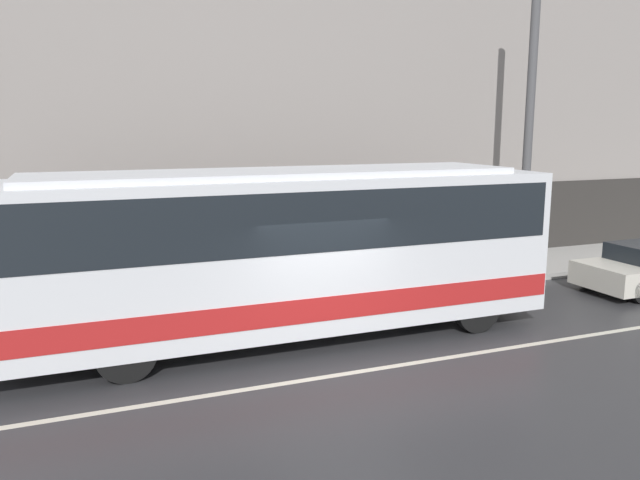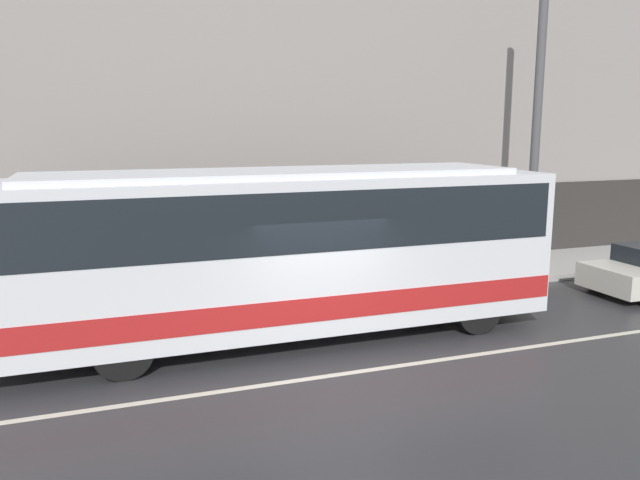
# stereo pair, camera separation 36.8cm
# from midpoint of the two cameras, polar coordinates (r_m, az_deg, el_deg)

# --- Properties ---
(ground_plane) EXTENTS (60.00, 60.00, 0.00)m
(ground_plane) POSITION_cam_midpoint_polar(r_m,az_deg,el_deg) (10.87, 1.28, -12.16)
(ground_plane) COLOR #2D2D30
(sidewalk) EXTENTS (60.00, 3.01, 0.17)m
(sidewalk) POSITION_cam_midpoint_polar(r_m,az_deg,el_deg) (15.80, -6.54, -4.67)
(sidewalk) COLOR #A09E99
(sidewalk) RESTS_ON ground_plane
(building_facade) EXTENTS (60.00, 0.35, 9.53)m
(building_facade) POSITION_cam_midpoint_polar(r_m,az_deg,el_deg) (16.86, -8.36, 11.71)
(building_facade) COLOR gray
(building_facade) RESTS_ON ground_plane
(lane_stripe) EXTENTS (54.00, 0.14, 0.01)m
(lane_stripe) POSITION_cam_midpoint_polar(r_m,az_deg,el_deg) (10.87, 1.28, -12.14)
(lane_stripe) COLOR beige
(lane_stripe) RESTS_ON ground_plane
(transit_bus) EXTENTS (10.90, 2.56, 3.34)m
(transit_bus) POSITION_cam_midpoint_polar(r_m,az_deg,el_deg) (12.16, -4.51, -0.48)
(transit_bus) COLOR silver
(transit_bus) RESTS_ON ground_plane
(utility_pole_near) EXTENTS (0.24, 0.24, 8.03)m
(utility_pole_near) POSITION_cam_midpoint_polar(r_m,az_deg,el_deg) (17.95, 18.00, 9.92)
(utility_pole_near) COLOR #4C4C4F
(utility_pole_near) RESTS_ON sidewalk
(pedestrian_waiting) EXTENTS (0.36, 0.36, 1.62)m
(pedestrian_waiting) POSITION_cam_midpoint_polar(r_m,az_deg,el_deg) (16.33, -12.49, -1.35)
(pedestrian_waiting) COLOR #1E5933
(pedestrian_waiting) RESTS_ON sidewalk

